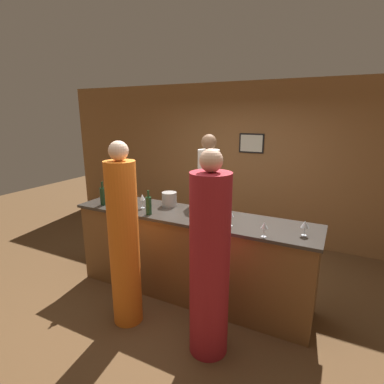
% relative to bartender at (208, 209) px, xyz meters
% --- Properties ---
extents(ground_plane, '(14.00, 14.00, 0.00)m').
position_rel_bartender_xyz_m(ground_plane, '(0.05, -0.66, -0.94)').
color(ground_plane, brown).
extents(back_wall, '(8.00, 0.08, 2.80)m').
position_rel_bartender_xyz_m(back_wall, '(0.05, 1.54, 0.46)').
color(back_wall, olive).
rests_on(back_wall, ground_plane).
extents(bar_counter, '(3.03, 0.69, 1.08)m').
position_rel_bartender_xyz_m(bar_counter, '(0.05, -0.66, -0.40)').
color(bar_counter, brown).
rests_on(bar_counter, ground_plane).
extents(bartender, '(0.30, 0.30, 1.99)m').
position_rel_bartender_xyz_m(bartender, '(0.00, 0.00, 0.00)').
color(bartender, silver).
rests_on(bartender, ground_plane).
extents(guest_0, '(0.37, 0.37, 1.97)m').
position_rel_bartender_xyz_m(guest_0, '(0.65, -1.43, -0.03)').
color(guest_0, maroon).
rests_on(guest_0, ground_plane).
extents(guest_1, '(0.32, 0.32, 2.00)m').
position_rel_bartender_xyz_m(guest_1, '(-0.33, -1.44, -0.00)').
color(guest_1, orange).
rests_on(guest_1, ground_plane).
extents(wine_bottle_0, '(0.07, 0.07, 0.31)m').
position_rel_bartender_xyz_m(wine_bottle_0, '(-1.15, -0.84, 0.25)').
color(wine_bottle_0, black).
rests_on(wine_bottle_0, bar_counter).
extents(wine_bottle_1, '(0.07, 0.07, 0.30)m').
position_rel_bartender_xyz_m(wine_bottle_1, '(-0.38, -0.90, 0.25)').
color(wine_bottle_1, '#19381E').
rests_on(wine_bottle_1, bar_counter).
extents(ice_bucket, '(0.19, 0.19, 0.18)m').
position_rel_bartender_xyz_m(ice_bucket, '(-0.35, -0.48, 0.22)').
color(ice_bucket, '#9E9993').
rests_on(ice_bucket, bar_counter).
extents(wine_glass_0, '(0.07, 0.07, 0.17)m').
position_rel_bartender_xyz_m(wine_glass_0, '(0.63, -0.82, 0.27)').
color(wine_glass_0, silver).
rests_on(wine_glass_0, bar_counter).
extents(wine_glass_1, '(0.07, 0.07, 0.15)m').
position_rel_bartender_xyz_m(wine_glass_1, '(1.02, -0.95, 0.25)').
color(wine_glass_1, silver).
rests_on(wine_glass_1, bar_counter).
extents(wine_glass_2, '(0.07, 0.07, 0.19)m').
position_rel_bartender_xyz_m(wine_glass_2, '(-0.60, -0.72, 0.27)').
color(wine_glass_2, silver).
rests_on(wine_glass_2, bar_counter).
extents(wine_glass_3, '(0.08, 0.08, 0.16)m').
position_rel_bartender_xyz_m(wine_glass_3, '(1.37, -0.74, 0.25)').
color(wine_glass_3, silver).
rests_on(wine_glass_3, bar_counter).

